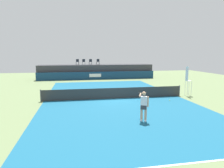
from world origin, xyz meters
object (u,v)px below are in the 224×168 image
object	(u,v)px
spectator_chair_right	(98,61)
tennis_ball	(170,100)
umpire_chair	(188,79)
tennis_player	(144,105)
net_post_far	(179,91)
spectator_chair_far_left	(77,62)
net_post_near	(41,96)
spectator_chair_left	(84,62)
spectator_chair_center	(90,62)

from	to	relation	value
spectator_chair_right	tennis_ball	size ratio (longest dim) A/B	13.06
umpire_chair	tennis_player	xyz separation A→B (m)	(-6.45, -6.19, -0.63)
net_post_far	tennis_ball	distance (m)	2.45
spectator_chair_far_left	net_post_near	size ratio (longest dim) A/B	0.89
tennis_player	spectator_chair_left	bearing A→B (deg)	96.68
spectator_chair_center	net_post_far	size ratio (longest dim) A/B	0.89
net_post_near	net_post_far	world-z (taller)	same
spectator_chair_far_left	net_post_near	xyz separation A→B (m)	(-3.26, -15.37, -2.19)
spectator_chair_left	tennis_player	size ratio (longest dim) A/B	0.50
net_post_near	spectator_chair_right	bearing A→B (deg)	66.98
spectator_chair_far_left	tennis_player	distance (m)	21.90
net_post_near	umpire_chair	bearing A→B (deg)	-0.00
net_post_far	tennis_player	world-z (taller)	tennis_player
spectator_chair_right	net_post_far	bearing A→B (deg)	-68.96
tennis_ball	net_post_near	bearing A→B (deg)	171.29
spectator_chair_left	spectator_chair_center	distance (m)	1.08
spectator_chair_far_left	spectator_chair_left	distance (m)	0.99
spectator_chair_center	umpire_chair	world-z (taller)	spectator_chair_center
spectator_chair_far_left	net_post_far	xyz separation A→B (m)	(9.14, -15.37, -2.19)
spectator_chair_left	net_post_near	size ratio (longest dim) A/B	0.89
tennis_player	net_post_near	bearing A→B (deg)	137.41
spectator_chair_far_left	net_post_far	world-z (taller)	spectator_chair_far_left
net_post_near	tennis_ball	distance (m)	10.77
spectator_chair_far_left	tennis_player	world-z (taller)	spectator_chair_far_left
net_post_near	tennis_player	bearing A→B (deg)	-42.59
spectator_chair_left	tennis_ball	distance (m)	18.19
spectator_chair_left	spectator_chair_center	xyz separation A→B (m)	(1.08, 0.05, 0.00)
umpire_chair	tennis_ball	world-z (taller)	umpire_chair
spectator_chair_left	tennis_ball	world-z (taller)	spectator_chair_left
umpire_chair	net_post_far	xyz separation A→B (m)	(-0.78, 0.00, -1.09)
spectator_chair_far_left	tennis_player	bearing A→B (deg)	-80.84
spectator_chair_far_left	tennis_ball	bearing A→B (deg)	-66.53
spectator_chair_left	net_post_near	distance (m)	15.91
umpire_chair	spectator_chair_center	bearing A→B (deg)	117.34
tennis_player	tennis_ball	world-z (taller)	tennis_player
spectator_chair_far_left	spectator_chair_right	bearing A→B (deg)	-0.82
spectator_chair_right	net_post_near	size ratio (longest dim) A/B	0.89
spectator_chair_far_left	spectator_chair_left	xyz separation A→B (m)	(0.97, -0.18, 0.00)
spectator_chair_far_left	net_post_near	bearing A→B (deg)	-101.96
spectator_chair_left	umpire_chair	world-z (taller)	spectator_chair_left
spectator_chair_left	spectator_chair_center	bearing A→B (deg)	2.85
spectator_chair_far_left	net_post_near	world-z (taller)	spectator_chair_far_left
spectator_chair_right	net_post_near	bearing A→B (deg)	-113.02
tennis_player	spectator_chair_far_left	bearing A→B (deg)	99.16
spectator_chair_center	tennis_ball	size ratio (longest dim) A/B	13.06
spectator_chair_far_left	spectator_chair_left	world-z (taller)	same
spectator_chair_left	umpire_chair	xyz separation A→B (m)	(8.96, -15.19, -1.11)
spectator_chair_right	umpire_chair	world-z (taller)	spectator_chair_right
spectator_chair_center	net_post_near	world-z (taller)	spectator_chair_center
net_post_near	net_post_far	distance (m)	12.40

